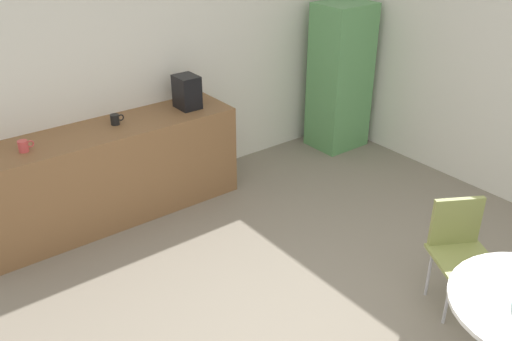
{
  "coord_description": "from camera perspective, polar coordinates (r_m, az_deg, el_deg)",
  "views": [
    {
      "loc": [
        -1.98,
        -1.77,
        2.83
      ],
      "look_at": [
        0.23,
        1.11,
        0.95
      ],
      "focal_mm": 38.81,
      "sensor_mm": 36.0,
      "label": 1
    }
  ],
  "objects": [
    {
      "name": "mug_red",
      "position": [
        5.44,
        -7.69,
        6.91
      ],
      "size": [
        0.13,
        0.08,
        0.09
      ],
      "color": "#338C59",
      "rests_on": "counter_block"
    },
    {
      "name": "wall_back",
      "position": [
        5.39,
        -14.46,
        10.04
      ],
      "size": [
        6.0,
        0.1,
        2.6
      ],
      "primitive_type": "cube",
      "color": "white",
      "rests_on": "ground_plane"
    },
    {
      "name": "mug_white",
      "position": [
        4.86,
        -22.83,
        2.34
      ],
      "size": [
        0.13,
        0.08,
        0.09
      ],
      "color": "#D84C4C",
      "rests_on": "counter_block"
    },
    {
      "name": "counter_block",
      "position": [
        5.29,
        -14.93,
        -0.35
      ],
      "size": [
        2.47,
        0.6,
        0.9
      ],
      "primitive_type": "cube",
      "color": "brown",
      "rests_on": "ground_plane"
    },
    {
      "name": "coffee_maker",
      "position": [
        5.4,
        -7.13,
        8.04
      ],
      "size": [
        0.2,
        0.24,
        0.32
      ],
      "primitive_type": "cube",
      "color": "black",
      "rests_on": "counter_block"
    },
    {
      "name": "mug_green",
      "position": [
        5.16,
        -14.3,
        5.13
      ],
      "size": [
        0.13,
        0.08,
        0.09
      ],
      "color": "black",
      "rests_on": "counter_block"
    },
    {
      "name": "chair_olive",
      "position": [
        4.31,
        20.21,
        -6.88
      ],
      "size": [
        0.57,
        0.57,
        0.83
      ],
      "color": "silver",
      "rests_on": "ground_plane"
    },
    {
      "name": "locker_cabinet",
      "position": [
        6.56,
        8.66,
        9.48
      ],
      "size": [
        0.6,
        0.5,
        1.69
      ],
      "primitive_type": "cube",
      "color": "#599959",
      "rests_on": "ground_plane"
    }
  ]
}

